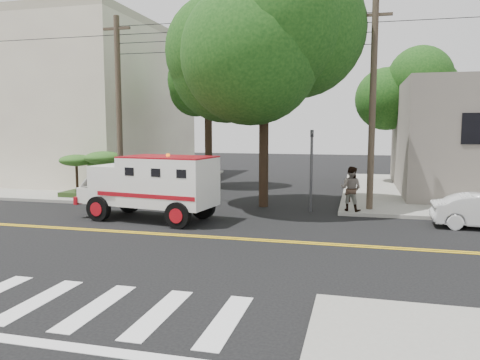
# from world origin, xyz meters

# --- Properties ---
(ground) EXTENTS (100.00, 100.00, 0.00)m
(ground) POSITION_xyz_m (0.00, 0.00, 0.00)
(ground) COLOR black
(ground) RESTS_ON ground
(sidewalk_nw) EXTENTS (17.00, 17.00, 0.15)m
(sidewalk_nw) POSITION_xyz_m (-13.50, 13.50, 0.07)
(sidewalk_nw) COLOR gray
(sidewalk_nw) RESTS_ON ground
(building_left) EXTENTS (16.00, 14.00, 10.00)m
(building_left) POSITION_xyz_m (-15.50, 15.00, 5.15)
(building_left) COLOR beige
(building_left) RESTS_ON sidewalk_nw
(utility_pole_left) EXTENTS (0.28, 0.28, 9.00)m
(utility_pole_left) POSITION_xyz_m (-5.60, 6.00, 4.50)
(utility_pole_left) COLOR #382D23
(utility_pole_left) RESTS_ON ground
(utility_pole_right) EXTENTS (0.28, 0.28, 9.00)m
(utility_pole_right) POSITION_xyz_m (6.30, 6.20, 4.50)
(utility_pole_right) COLOR #382D23
(utility_pole_right) RESTS_ON ground
(tree_main) EXTENTS (6.08, 5.70, 9.85)m
(tree_main) POSITION_xyz_m (1.94, 6.21, 7.20)
(tree_main) COLOR black
(tree_main) RESTS_ON ground
(tree_left) EXTENTS (4.48, 4.20, 7.70)m
(tree_left) POSITION_xyz_m (-2.68, 11.79, 5.73)
(tree_left) COLOR black
(tree_left) RESTS_ON ground
(tree_right) EXTENTS (4.80, 4.50, 8.20)m
(tree_right) POSITION_xyz_m (8.84, 15.77, 6.09)
(tree_right) COLOR black
(tree_right) RESTS_ON ground
(traffic_signal) EXTENTS (0.15, 0.18, 3.60)m
(traffic_signal) POSITION_xyz_m (3.80, 5.60, 2.23)
(traffic_signal) COLOR #3F3F42
(traffic_signal) RESTS_ON ground
(accessibility_sign) EXTENTS (0.45, 0.10, 2.02)m
(accessibility_sign) POSITION_xyz_m (-6.20, 6.17, 1.37)
(accessibility_sign) COLOR #3F3F42
(accessibility_sign) RESTS_ON ground
(palm_planter) EXTENTS (3.52, 2.63, 2.36)m
(palm_planter) POSITION_xyz_m (-7.44, 6.62, 1.65)
(palm_planter) COLOR #1E3314
(palm_planter) RESTS_ON sidewalk_nw
(armored_truck) EXTENTS (5.91, 2.95, 2.58)m
(armored_truck) POSITION_xyz_m (-2.16, 2.26, 1.47)
(armored_truck) COLOR white
(armored_truck) RESTS_ON ground
(pedestrian_a) EXTENTS (0.68, 0.66, 1.58)m
(pedestrian_a) POSITION_xyz_m (5.50, 8.01, 0.94)
(pedestrian_a) COLOR gray
(pedestrian_a) RESTS_ON sidewalk_ne
(pedestrian_b) EXTENTS (1.11, 0.98, 1.90)m
(pedestrian_b) POSITION_xyz_m (5.50, 5.50, 1.10)
(pedestrian_b) COLOR gray
(pedestrian_b) RESTS_ON sidewalk_ne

